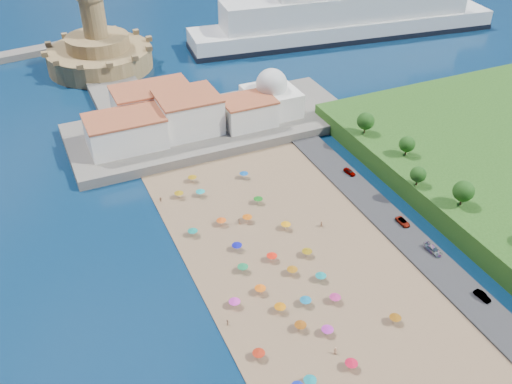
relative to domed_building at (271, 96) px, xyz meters
name	(u,v)px	position (x,y,z in m)	size (l,w,h in m)	color
ground	(286,286)	(-30.00, -71.00, -8.97)	(700.00, 700.00, 0.00)	#071938
terrace	(212,126)	(-20.00, 2.00, -7.47)	(90.00, 36.00, 3.00)	#59544C
jetty	(119,95)	(-42.00, 37.00, -7.77)	(18.00, 70.00, 2.40)	#59544C
waterfront_buildings	(170,115)	(-33.05, 2.64, -1.10)	(57.00, 29.00, 11.00)	silver
domed_building	(271,96)	(0.00, 0.00, 0.00)	(16.00, 16.00, 15.00)	silver
fortress	(99,52)	(-42.00, 67.00, -2.29)	(40.00, 40.00, 32.40)	#A88554
cruise_ship	(346,17)	(63.10, 57.67, -0.06)	(139.24, 36.18, 30.10)	black
beach_parasols	(311,324)	(-31.35, -84.68, -6.83)	(33.06, 113.52, 2.20)	gray
beachgoers	(289,315)	(-33.63, -79.80, -7.88)	(34.52, 100.45, 1.78)	tan
parked_cars	(436,253)	(6.00, -76.77, -7.61)	(2.43, 81.21, 1.40)	gray
hillside_trees	(504,219)	(19.33, -81.28, 1.11)	(17.09, 105.78, 7.94)	#382314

